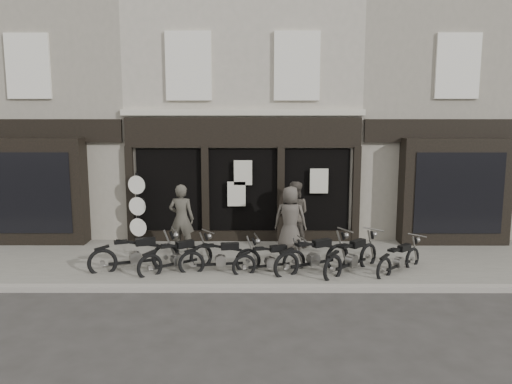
{
  "coord_description": "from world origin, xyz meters",
  "views": [
    {
      "loc": [
        0.43,
        -12.14,
        3.99
      ],
      "look_at": [
        0.4,
        1.6,
        1.85
      ],
      "focal_mm": 35.0,
      "sensor_mm": 36.0,
      "label": 1
    }
  ],
  "objects_px": {
    "motorcycle_1": "(177,259)",
    "advert_sign_post": "(138,212)",
    "motorcycle_0": "(136,257)",
    "man_right": "(290,219)",
    "motorcycle_2": "(221,260)",
    "motorcycle_5": "(352,259)",
    "motorcycle_4": "(314,259)",
    "man_left": "(182,219)",
    "motorcycle_6": "(399,261)",
    "motorcycle_3": "(270,261)",
    "man_centre": "(294,214)"
  },
  "relations": [
    {
      "from": "motorcycle_6",
      "to": "motorcycle_1",
      "type": "bearing_deg",
      "value": 136.06
    },
    {
      "from": "motorcycle_2",
      "to": "motorcycle_4",
      "type": "bearing_deg",
      "value": -9.66
    },
    {
      "from": "motorcycle_1",
      "to": "man_centre",
      "type": "distance_m",
      "value": 3.91
    },
    {
      "from": "motorcycle_2",
      "to": "motorcycle_5",
      "type": "distance_m",
      "value": 3.26
    },
    {
      "from": "man_centre",
      "to": "man_right",
      "type": "xyz_separation_m",
      "value": [
        -0.14,
        -0.53,
        -0.03
      ]
    },
    {
      "from": "motorcycle_4",
      "to": "man_centre",
      "type": "xyz_separation_m",
      "value": [
        -0.33,
        2.34,
        0.66
      ]
    },
    {
      "from": "motorcycle_3",
      "to": "man_right",
      "type": "xyz_separation_m",
      "value": [
        0.61,
        1.85,
        0.69
      ]
    },
    {
      "from": "motorcycle_5",
      "to": "man_left",
      "type": "xyz_separation_m",
      "value": [
        -4.48,
        1.67,
        0.68
      ]
    },
    {
      "from": "motorcycle_3",
      "to": "motorcycle_6",
      "type": "height_order",
      "value": "motorcycle_3"
    },
    {
      "from": "motorcycle_1",
      "to": "motorcycle_3",
      "type": "height_order",
      "value": "motorcycle_1"
    },
    {
      "from": "motorcycle_2",
      "to": "motorcycle_6",
      "type": "xyz_separation_m",
      "value": [
        4.45,
        -0.03,
        -0.03
      ]
    },
    {
      "from": "motorcycle_0",
      "to": "man_right",
      "type": "relative_size",
      "value": 1.17
    },
    {
      "from": "motorcycle_6",
      "to": "man_left",
      "type": "xyz_separation_m",
      "value": [
        -5.66,
        1.66,
        0.73
      ]
    },
    {
      "from": "man_left",
      "to": "advert_sign_post",
      "type": "distance_m",
      "value": 1.73
    },
    {
      "from": "man_left",
      "to": "man_right",
      "type": "relative_size",
      "value": 1.04
    },
    {
      "from": "motorcycle_2",
      "to": "motorcycle_5",
      "type": "relative_size",
      "value": 1.18
    },
    {
      "from": "motorcycle_2",
      "to": "motorcycle_5",
      "type": "xyz_separation_m",
      "value": [
        3.26,
        -0.05,
        0.03
      ]
    },
    {
      "from": "man_right",
      "to": "motorcycle_3",
      "type": "bearing_deg",
      "value": 81.88
    },
    {
      "from": "motorcycle_4",
      "to": "advert_sign_post",
      "type": "xyz_separation_m",
      "value": [
        -4.98,
        2.58,
        0.68
      ]
    },
    {
      "from": "motorcycle_6",
      "to": "man_left",
      "type": "relative_size",
      "value": 0.79
    },
    {
      "from": "motorcycle_2",
      "to": "motorcycle_6",
      "type": "relative_size",
      "value": 1.34
    },
    {
      "from": "motorcycle_0",
      "to": "motorcycle_3",
      "type": "relative_size",
      "value": 1.17
    },
    {
      "from": "man_centre",
      "to": "advert_sign_post",
      "type": "xyz_separation_m",
      "value": [
        -4.65,
        0.23,
        0.01
      ]
    },
    {
      "from": "motorcycle_0",
      "to": "motorcycle_2",
      "type": "xyz_separation_m",
      "value": [
        2.16,
        -0.11,
        -0.04
      ]
    },
    {
      "from": "motorcycle_2",
      "to": "motorcycle_3",
      "type": "bearing_deg",
      "value": -11.79
    },
    {
      "from": "motorcycle_6",
      "to": "man_centre",
      "type": "bearing_deg",
      "value": 92.96
    },
    {
      "from": "motorcycle_2",
      "to": "man_left",
      "type": "bearing_deg",
      "value": 117.44
    },
    {
      "from": "motorcycle_1",
      "to": "advert_sign_post",
      "type": "distance_m",
      "value": 3.06
    },
    {
      "from": "motorcycle_1",
      "to": "man_left",
      "type": "xyz_separation_m",
      "value": [
        -0.11,
        1.59,
        0.7
      ]
    },
    {
      "from": "motorcycle_1",
      "to": "advert_sign_post",
      "type": "xyz_separation_m",
      "value": [
        -1.57,
        2.53,
        0.71
      ]
    },
    {
      "from": "motorcycle_1",
      "to": "man_centre",
      "type": "xyz_separation_m",
      "value": [
        3.08,
        2.29,
        0.69
      ]
    },
    {
      "from": "motorcycle_1",
      "to": "motorcycle_6",
      "type": "distance_m",
      "value": 5.55
    },
    {
      "from": "motorcycle_6",
      "to": "motorcycle_3",
      "type": "bearing_deg",
      "value": 137.11
    },
    {
      "from": "motorcycle_4",
      "to": "motorcycle_0",
      "type": "bearing_deg",
      "value": 149.61
    },
    {
      "from": "motorcycle_3",
      "to": "motorcycle_4",
      "type": "xyz_separation_m",
      "value": [
        1.08,
        0.04,
        0.06
      ]
    },
    {
      "from": "motorcycle_1",
      "to": "motorcycle_5",
      "type": "xyz_separation_m",
      "value": [
        4.36,
        -0.08,
        0.02
      ]
    },
    {
      "from": "man_centre",
      "to": "motorcycle_6",
      "type": "bearing_deg",
      "value": 145.04
    },
    {
      "from": "motorcycle_1",
      "to": "advert_sign_post",
      "type": "bearing_deg",
      "value": 84.69
    },
    {
      "from": "motorcycle_0",
      "to": "motorcycle_4",
      "type": "height_order",
      "value": "motorcycle_0"
    },
    {
      "from": "motorcycle_0",
      "to": "motorcycle_5",
      "type": "xyz_separation_m",
      "value": [
        5.42,
        -0.15,
        -0.01
      ]
    },
    {
      "from": "motorcycle_0",
      "to": "advert_sign_post",
      "type": "bearing_deg",
      "value": 82.51
    },
    {
      "from": "advert_sign_post",
      "to": "motorcycle_0",
      "type": "bearing_deg",
      "value": -63.4
    },
    {
      "from": "motorcycle_1",
      "to": "man_right",
      "type": "distance_m",
      "value": 3.49
    },
    {
      "from": "motorcycle_1",
      "to": "man_right",
      "type": "xyz_separation_m",
      "value": [
        2.94,
        1.76,
        0.66
      ]
    },
    {
      "from": "motorcycle_5",
      "to": "man_right",
      "type": "xyz_separation_m",
      "value": [
        -1.42,
        1.84,
        0.64
      ]
    },
    {
      "from": "motorcycle_0",
      "to": "motorcycle_6",
      "type": "distance_m",
      "value": 6.61
    },
    {
      "from": "man_right",
      "to": "man_left",
      "type": "bearing_deg",
      "value": 13.45
    },
    {
      "from": "motorcycle_0",
      "to": "advert_sign_post",
      "type": "distance_m",
      "value": 2.6
    },
    {
      "from": "motorcycle_2",
      "to": "motorcycle_4",
      "type": "height_order",
      "value": "motorcycle_4"
    },
    {
      "from": "motorcycle_5",
      "to": "advert_sign_post",
      "type": "distance_m",
      "value": 6.51
    }
  ]
}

